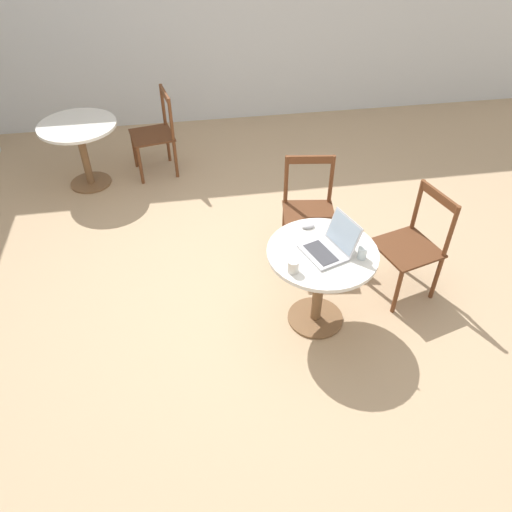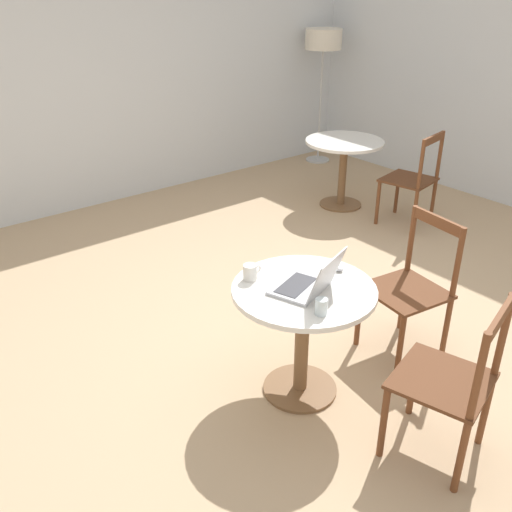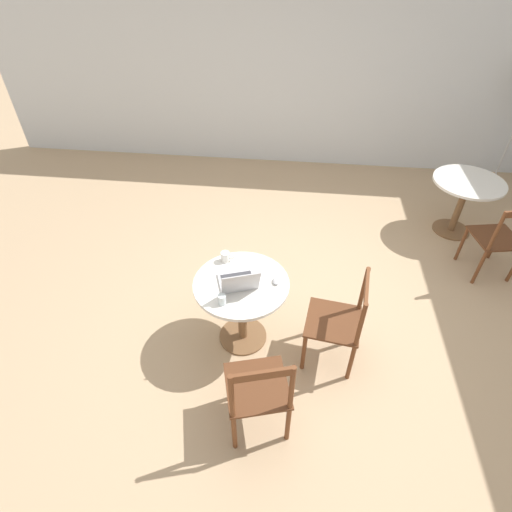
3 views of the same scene
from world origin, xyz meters
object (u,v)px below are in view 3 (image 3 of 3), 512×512
(mug, at_px, (226,257))
(laptop, at_px, (238,281))
(cafe_table_near, at_px, (242,296))
(chair_near_front, at_px, (258,391))
(cafe_table_mid, at_px, (465,193))
(drinking_glass, at_px, (222,300))
(chair_near_right, at_px, (339,322))
(chair_mid_front, at_px, (498,240))
(mouse, at_px, (276,281))

(mug, bearing_deg, laptop, -62.12)
(cafe_table_near, xyz_separation_m, chair_near_front, (0.23, -0.81, -0.08))
(cafe_table_mid, xyz_separation_m, drinking_glass, (-2.46, -2.18, 0.21))
(chair_near_right, height_order, drinking_glass, chair_near_right)
(cafe_table_near, bearing_deg, chair_mid_front, 25.17)
(chair_mid_front, distance_m, laptop, 2.81)
(chair_mid_front, height_order, drinking_glass, chair_mid_front)
(laptop, relative_size, drinking_glass, 4.64)
(chair_near_front, distance_m, chair_near_right, 0.91)
(laptop, bearing_deg, cafe_table_near, 69.95)
(chair_near_front, distance_m, mug, 1.18)
(mug, height_order, drinking_glass, mug)
(mug, bearing_deg, mouse, -25.28)
(mouse, bearing_deg, drinking_glass, -144.51)
(chair_near_front, height_order, drinking_glass, chair_near_front)
(drinking_glass, bearing_deg, chair_mid_front, 28.54)
(mug, bearing_deg, chair_mid_front, 19.00)
(chair_near_right, bearing_deg, mouse, 163.76)
(cafe_table_near, height_order, chair_near_front, chair_near_front)
(chair_mid_front, bearing_deg, drinking_glass, -151.46)
(laptop, xyz_separation_m, mug, (-0.16, 0.30, -0.00))
(mouse, height_order, drinking_glass, drinking_glass)
(mouse, bearing_deg, mug, 154.72)
(laptop, bearing_deg, drinking_glass, -115.68)
(chair_near_front, distance_m, laptop, 0.86)
(cafe_table_near, bearing_deg, drinking_glass, -114.76)
(laptop, height_order, mug, laptop)
(cafe_table_near, distance_m, mouse, 0.34)
(chair_near_right, distance_m, drinking_glass, 0.98)
(cafe_table_near, height_order, mug, mug)
(chair_near_right, height_order, mug, chair_near_right)
(chair_near_right, bearing_deg, laptop, 174.83)
(mug, bearing_deg, drinking_glass, -83.37)
(chair_near_right, bearing_deg, mug, 159.45)
(cafe_table_mid, bearing_deg, chair_mid_front, -78.94)
(mug, distance_m, drinking_glass, 0.50)
(chair_near_front, bearing_deg, cafe_table_near, 105.75)
(chair_mid_front, height_order, mug, chair_mid_front)
(cafe_table_near, relative_size, chair_near_right, 0.87)
(chair_near_front, xyz_separation_m, chair_mid_front, (2.27, 1.99, 0.00))
(chair_near_front, xyz_separation_m, laptop, (-0.24, 0.77, 0.30))
(chair_near_right, distance_m, laptop, 0.89)
(laptop, distance_m, drinking_glass, 0.23)
(cafe_table_mid, bearing_deg, laptop, -140.05)
(chair_near_front, distance_m, chair_mid_front, 3.02)
(cafe_table_mid, distance_m, chair_near_right, 2.56)
(chair_near_front, relative_size, chair_near_right, 1.00)
(laptop, bearing_deg, cafe_table_mid, 39.95)
(cafe_table_near, height_order, mouse, mouse)
(cafe_table_near, bearing_deg, laptop, -110.05)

